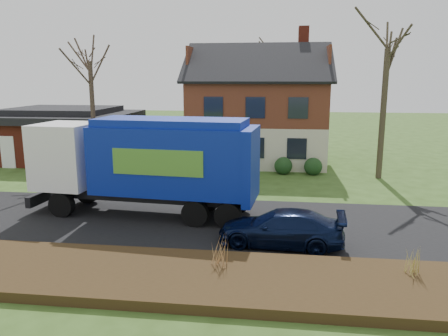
# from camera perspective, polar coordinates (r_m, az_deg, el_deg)

# --- Properties ---
(ground) EXTENTS (120.00, 120.00, 0.00)m
(ground) POSITION_cam_1_polar(r_m,az_deg,el_deg) (18.07, -4.31, -7.06)
(ground) COLOR #2F4717
(ground) RESTS_ON ground
(road) EXTENTS (80.00, 7.00, 0.02)m
(road) POSITION_cam_1_polar(r_m,az_deg,el_deg) (18.06, -4.31, -7.03)
(road) COLOR black
(road) RESTS_ON ground
(mulch_verge) EXTENTS (80.00, 3.50, 0.30)m
(mulch_verge) POSITION_cam_1_polar(r_m,az_deg,el_deg) (13.24, -9.01, -13.74)
(mulch_verge) COLOR black
(mulch_verge) RESTS_ON ground
(main_house) EXTENTS (12.95, 8.95, 9.26)m
(main_house) POSITION_cam_1_polar(r_m,az_deg,el_deg) (30.77, 3.53, 8.40)
(main_house) COLOR beige
(main_house) RESTS_ON ground
(ranch_house) EXTENTS (9.80, 8.20, 3.70)m
(ranch_house) POSITION_cam_1_polar(r_m,az_deg,el_deg) (33.77, -20.18, 4.23)
(ranch_house) COLOR maroon
(ranch_house) RESTS_ON ground
(garbage_truck) EXTENTS (9.91, 3.42, 4.17)m
(garbage_truck) POSITION_cam_1_polar(r_m,az_deg,el_deg) (18.67, -9.81, 1.04)
(garbage_truck) COLOR black
(garbage_truck) RESTS_ON ground
(silver_sedan) EXTENTS (5.42, 2.57, 1.72)m
(silver_sedan) POSITION_cam_1_polar(r_m,az_deg,el_deg) (22.98, -8.08, -0.82)
(silver_sedan) COLOR #AFB2B7
(silver_sedan) RESTS_ON ground
(navy_wagon) EXTENTS (4.51, 2.13, 1.27)m
(navy_wagon) POSITION_cam_1_polar(r_m,az_deg,el_deg) (15.57, 7.44, -7.78)
(navy_wagon) COLOR black
(navy_wagon) RESTS_ON ground
(tree_front_west) EXTENTS (3.17, 3.17, 9.43)m
(tree_front_west) POSITION_cam_1_polar(r_m,az_deg,el_deg) (28.49, -17.25, 15.17)
(tree_front_west) COLOR #3F3126
(tree_front_west) RESTS_ON ground
(tree_front_east) EXTENTS (3.80, 3.80, 10.57)m
(tree_front_east) POSITION_cam_1_polar(r_m,az_deg,el_deg) (26.84, 20.80, 16.96)
(tree_front_east) COLOR #403726
(tree_front_east) RESTS_ON ground
(tree_back) EXTENTS (3.17, 3.17, 10.04)m
(tree_back) POSITION_cam_1_polar(r_m,az_deg,el_deg) (39.01, 6.83, 15.42)
(tree_back) COLOR #392D22
(tree_back) RESTS_ON ground
(grass_clump_mid) EXTENTS (0.35, 0.28, 0.96)m
(grass_clump_mid) POSITION_cam_1_polar(r_m,az_deg,el_deg) (13.13, -0.54, -10.79)
(grass_clump_mid) COLOR #A57849
(grass_clump_mid) RESTS_ON mulch_verge
(grass_clump_east) EXTENTS (0.37, 0.30, 0.92)m
(grass_clump_east) POSITION_cam_1_polar(r_m,az_deg,el_deg) (13.71, 23.40, -10.90)
(grass_clump_east) COLOR #A9994A
(grass_clump_east) RESTS_ON mulch_verge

